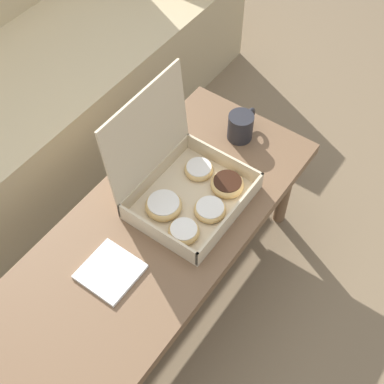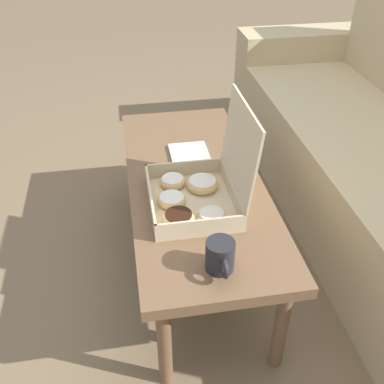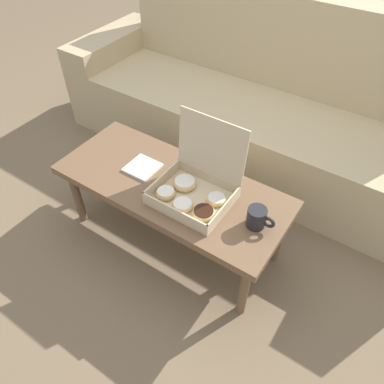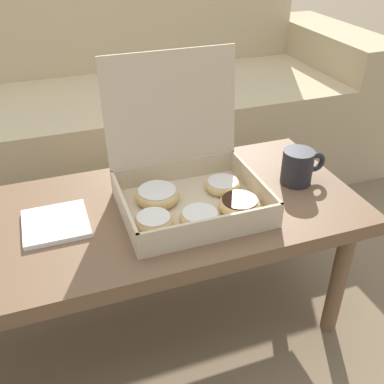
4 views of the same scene
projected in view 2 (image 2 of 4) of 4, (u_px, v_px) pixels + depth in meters
ground_plane at (222, 257)px, 1.89m from camera, size 12.00×12.00×0.00m
coffee_table at (195, 189)px, 1.66m from camera, size 1.15×0.48×0.41m
pastry_box at (199, 190)px, 1.49m from camera, size 0.34×0.32×0.35m
coffee_mug at (220, 256)px, 1.24m from camera, size 0.13×0.08×0.09m
napkin_stack at (189, 153)px, 1.78m from camera, size 0.15×0.15×0.01m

